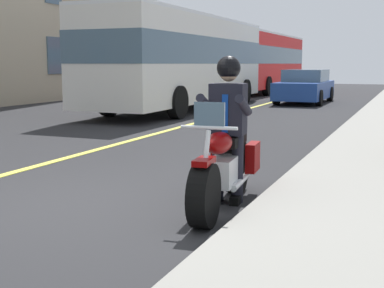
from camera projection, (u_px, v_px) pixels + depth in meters
name	position (u px, v px, depth m)	size (l,w,h in m)	color
ground_plane	(75.00, 206.00, 6.13)	(80.00, 80.00, 0.00)	#28282B
motorcycle_main	(224.00, 168.00, 6.08)	(2.22, 0.73, 1.26)	black
rider_main	(228.00, 116.00, 6.18)	(0.66, 0.59, 1.74)	black
bus_near	(262.00, 60.00, 30.38)	(11.05, 2.70, 3.30)	red
bus_far	(184.00, 57.00, 18.90)	(11.05, 2.70, 3.30)	white
car_silver	(305.00, 87.00, 22.18)	(4.60, 1.92, 1.40)	navy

